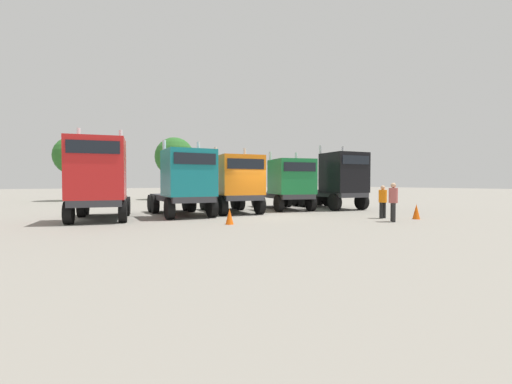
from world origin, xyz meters
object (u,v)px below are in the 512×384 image
at_px(traffic_cone_near, 230,216).
at_px(traffic_cone_mid, 416,212).
at_px(visitor_with_camera, 393,199).
at_px(semi_truck_green, 288,184).
at_px(semi_truck_black, 338,180).
at_px(semi_truck_orange, 235,183).
at_px(visitor_in_hivis, 383,199).
at_px(semi_truck_teal, 185,182).
at_px(semi_truck_red, 99,179).

bearing_deg(traffic_cone_near, traffic_cone_mid, -16.87).
xyz_separation_m(visitor_with_camera, traffic_cone_near, (-6.97, 2.92, -0.71)).
bearing_deg(semi_truck_green, semi_truck_black, 86.25).
bearing_deg(semi_truck_orange, semi_truck_green, 104.30).
xyz_separation_m(visitor_in_hivis, traffic_cone_mid, (1.15, -1.09, -0.59)).
height_order(semi_truck_teal, traffic_cone_near, semi_truck_teal).
bearing_deg(semi_truck_red, visitor_with_camera, 70.38).
distance_m(semi_truck_teal, semi_truck_orange, 3.19).
relative_size(semi_truck_black, visitor_with_camera, 3.58).
bearing_deg(semi_truck_green, traffic_cone_mid, 28.87).
bearing_deg(visitor_in_hivis, semi_truck_red, 58.46).
bearing_deg(semi_truck_green, semi_truck_orange, -70.83).
xyz_separation_m(semi_truck_teal, semi_truck_orange, (3.17, 0.36, -0.03)).
bearing_deg(traffic_cone_near, semi_truck_black, 21.98).
height_order(semi_truck_teal, visitor_in_hivis, semi_truck_teal).
bearing_deg(semi_truck_orange, visitor_with_camera, 37.80).
xyz_separation_m(semi_truck_orange, semi_truck_black, (7.57, -0.59, 0.17)).
height_order(semi_truck_red, traffic_cone_mid, semi_truck_red).
bearing_deg(semi_truck_teal, traffic_cone_near, 10.22).
xyz_separation_m(semi_truck_teal, traffic_cone_mid, (9.53, -7.06, -1.46)).
bearing_deg(visitor_with_camera, semi_truck_black, 103.79).
distance_m(visitor_with_camera, traffic_cone_mid, 2.12).
xyz_separation_m(semi_truck_green, visitor_in_hivis, (1.10, -6.77, -0.79)).
height_order(visitor_with_camera, traffic_cone_mid, visitor_with_camera).
distance_m(semi_truck_green, visitor_in_hivis, 6.91).
bearing_deg(semi_truck_black, traffic_cone_near, -61.48).
distance_m(semi_truck_red, semi_truck_black, 14.97).
distance_m(semi_truck_orange, traffic_cone_mid, 9.88).
relative_size(traffic_cone_near, traffic_cone_mid, 0.93).
relative_size(semi_truck_teal, semi_truck_green, 0.95).
xyz_separation_m(semi_truck_red, traffic_cone_mid, (13.76, -6.96, -1.63)).
xyz_separation_m(semi_truck_red, traffic_cone_near, (4.78, -4.24, -1.65)).
distance_m(semi_truck_red, semi_truck_green, 11.55).
relative_size(semi_truck_red, semi_truck_black, 0.93).
distance_m(semi_truck_red, traffic_cone_near, 6.60).
bearing_deg(visitor_in_hivis, semi_truck_teal, 47.96).
relative_size(semi_truck_black, visitor_in_hivis, 3.88).
distance_m(semi_truck_teal, traffic_cone_near, 4.62).
xyz_separation_m(semi_truck_orange, visitor_in_hivis, (5.21, -6.33, -0.84)).
bearing_deg(traffic_cone_mid, semi_truck_black, 79.95).
relative_size(semi_truck_teal, visitor_in_hivis, 3.72).
bearing_deg(semi_truck_teal, semi_truck_red, -85.70).
bearing_deg(semi_truck_teal, semi_truck_black, 91.78).
height_order(semi_truck_orange, traffic_cone_mid, semi_truck_orange).
bearing_deg(visitor_with_camera, visitor_in_hivis, 94.87).
bearing_deg(visitor_with_camera, semi_truck_orange, 158.08).
xyz_separation_m(semi_truck_teal, semi_truck_green, (7.28, 0.81, -0.08)).
bearing_deg(semi_truck_teal, visitor_with_camera, 49.01).
distance_m(semi_truck_red, visitor_with_camera, 13.80).
xyz_separation_m(semi_truck_green, traffic_cone_near, (-6.73, -5.15, -1.40)).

